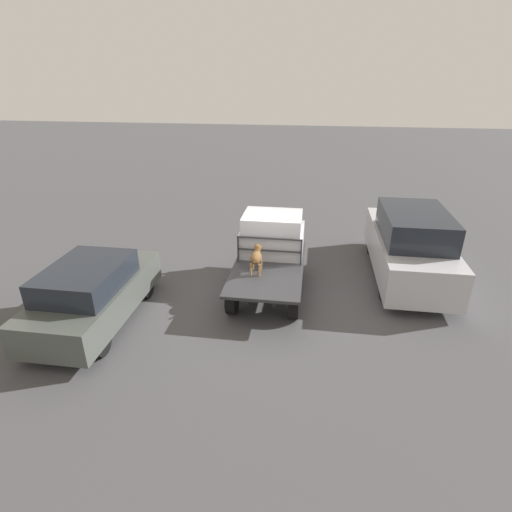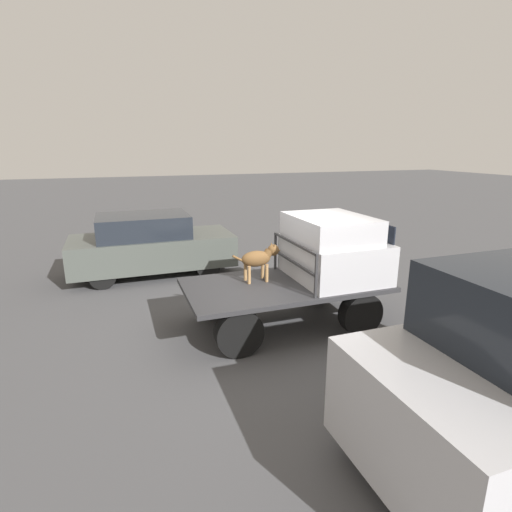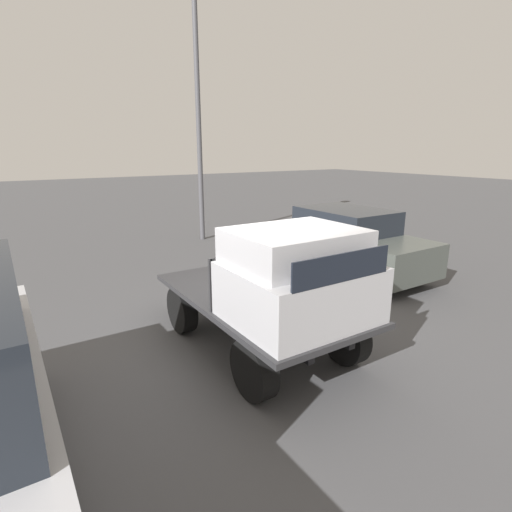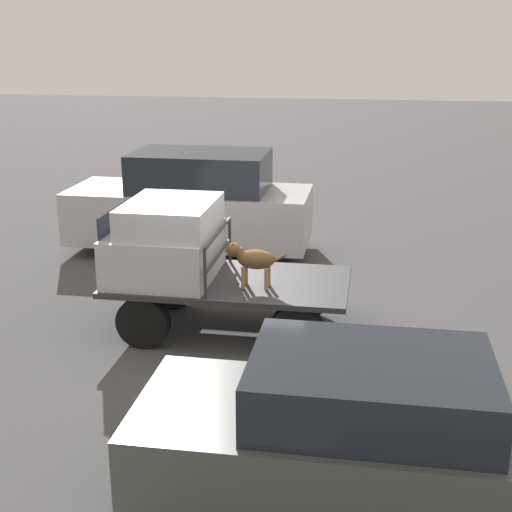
# 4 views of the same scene
# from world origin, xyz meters

# --- Properties ---
(ground_plane) EXTENTS (80.00, 80.00, 0.00)m
(ground_plane) POSITION_xyz_m (0.00, 0.00, 0.00)
(ground_plane) COLOR #474749
(flatbed_truck) EXTENTS (3.59, 1.87, 0.83)m
(flatbed_truck) POSITION_xyz_m (0.00, 0.00, 0.59)
(flatbed_truck) COLOR black
(flatbed_truck) RESTS_ON ground
(truck_cab) EXTENTS (1.52, 1.75, 1.17)m
(truck_cab) POSITION_xyz_m (0.96, 0.00, 1.39)
(truck_cab) COLOR #B7B7BC
(truck_cab) RESTS_ON flatbed_truck
(truck_headboard) EXTENTS (0.04, 1.75, 0.74)m
(truck_headboard) POSITION_xyz_m (0.16, 0.00, 1.33)
(truck_headboard) COLOR #2D2D30
(truck_headboard) RESTS_ON flatbed_truck
(dog) EXTENTS (0.93, 0.29, 0.70)m
(dog) POSITION_xyz_m (-0.38, 0.27, 1.26)
(dog) COLOR #9E7547
(dog) RESTS_ON flatbed_truck
(parked_sedan) EXTENTS (4.03, 1.77, 1.57)m
(parked_sedan) POSITION_xyz_m (-1.99, 3.98, 0.79)
(parked_sedan) COLOR black
(parked_sedan) RESTS_ON ground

